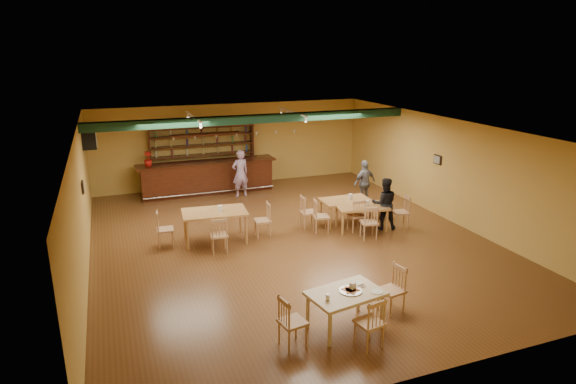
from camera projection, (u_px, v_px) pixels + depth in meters
name	position (u px, v px, depth m)	size (l,w,h in m)	color
floor	(289.00, 240.00, 13.02)	(12.00, 12.00, 0.00)	brown
ceiling_beam	(257.00, 119.00, 14.71)	(10.00, 0.30, 0.25)	#10311E
track_rail_left	(194.00, 117.00, 14.63)	(0.05, 2.50, 0.05)	white
track_rail_right	(293.00, 112.00, 15.70)	(0.05, 2.50, 0.05)	white
ac_unit	(89.00, 138.00, 14.50)	(0.34, 0.70, 0.48)	white
picture_left	(83.00, 187.00, 11.76)	(0.04, 0.34, 0.28)	black
picture_right	(437.00, 160.00, 14.66)	(0.04, 0.34, 0.28)	black
bar_counter	(207.00, 177.00, 17.10)	(4.83, 0.85, 1.13)	#38160B
back_bar_hutch	(203.00, 158.00, 17.50)	(3.73, 0.40, 2.28)	#38160B
poinsettia	(148.00, 159.00, 16.20)	(0.28, 0.28, 0.50)	#B71810
dining_table_a	(215.00, 226.00, 12.83)	(1.66, 1.00, 0.83)	olive
dining_table_b	(345.00, 211.00, 14.21)	(1.42, 0.85, 0.71)	olive
dining_table_d	(361.00, 218.00, 13.67)	(1.42, 0.85, 0.71)	olive
near_table	(345.00, 310.00, 8.85)	(1.33, 0.86, 0.71)	beige
pizza_tray	(351.00, 291.00, 8.78)	(0.40, 0.40, 0.01)	silver
parmesan_shaker	(328.00, 297.00, 8.46)	(0.07, 0.07, 0.11)	#EAE5C6
napkin_stack	(357.00, 284.00, 9.03)	(0.20, 0.15, 0.03)	white
pizza_server	(356.00, 288.00, 8.87)	(0.32, 0.09, 0.00)	silver
side_plate	(377.00, 292.00, 8.75)	(0.22, 0.22, 0.01)	white
patron_bar	(240.00, 173.00, 16.61)	(0.59, 0.39, 1.63)	purple
patron_right_a	(384.00, 203.00, 13.65)	(0.72, 0.56, 1.48)	black
patron_right_b	(365.00, 183.00, 15.76)	(0.86, 0.36, 1.48)	gray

